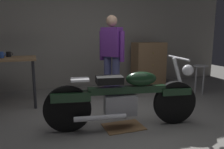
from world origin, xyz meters
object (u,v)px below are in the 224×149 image
object	(u,v)px
shop_stool	(200,72)
wooden_dresser	(149,64)
motorcycle	(125,97)
person_standing	(112,54)
mug_black_matte	(9,54)
mug_blue_enamel	(1,55)

from	to	relation	value
shop_stool	wooden_dresser	distance (m)	1.32
motorcycle	person_standing	distance (m)	1.47
person_standing	wooden_dresser	size ratio (longest dim) A/B	1.52
shop_stool	mug_black_matte	xyz separation A→B (m)	(-3.85, 0.60, 0.45)
wooden_dresser	person_standing	bearing A→B (deg)	-145.67
person_standing	shop_stool	size ratio (longest dim) A/B	2.61
motorcycle	person_standing	size ratio (longest dim) A/B	1.30
motorcycle	person_standing	bearing A→B (deg)	87.04
shop_stool	mug_black_matte	world-z (taller)	mug_black_matte
wooden_dresser	motorcycle	bearing A→B (deg)	-125.36
mug_blue_enamel	mug_black_matte	size ratio (longest dim) A/B	1.04
person_standing	motorcycle	bearing A→B (deg)	131.44
motorcycle	shop_stool	xyz separation A→B (m)	(2.25, 1.11, 0.05)
motorcycle	mug_blue_enamel	world-z (taller)	mug_blue_enamel
shop_stool	motorcycle	bearing A→B (deg)	-153.77
person_standing	wooden_dresser	distance (m)	1.64
person_standing	mug_black_matte	xyz separation A→B (m)	(-1.88, 0.35, 0.02)
motorcycle	person_standing	world-z (taller)	person_standing
person_standing	mug_black_matte	distance (m)	1.92
person_standing	mug_blue_enamel	xyz separation A→B (m)	(-1.99, 0.18, 0.03)
mug_blue_enamel	mug_black_matte	distance (m)	0.20
motorcycle	wooden_dresser	distance (m)	2.78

